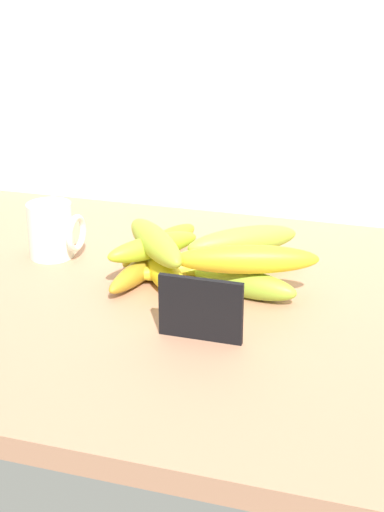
% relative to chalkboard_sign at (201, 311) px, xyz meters
% --- Properties ---
extents(counter_top, '(1.10, 0.76, 0.03)m').
position_rel_chalkboard_sign_xyz_m(counter_top, '(-0.12, 0.12, -0.05)').
color(counter_top, '#AC785B').
rests_on(counter_top, ground).
extents(back_wall, '(1.30, 0.02, 0.70)m').
position_rel_chalkboard_sign_xyz_m(back_wall, '(-0.12, 0.51, 0.28)').
color(back_wall, silver).
rests_on(back_wall, ground).
extents(chalkboard_sign, '(0.11, 0.02, 0.08)m').
position_rel_chalkboard_sign_xyz_m(chalkboard_sign, '(0.00, 0.00, 0.00)').
color(chalkboard_sign, black).
rests_on(chalkboard_sign, counter_top).
extents(coffee_mug, '(0.09, 0.07, 0.09)m').
position_rel_chalkboard_sign_xyz_m(coffee_mug, '(-0.31, 0.20, 0.01)').
color(coffee_mug, white).
rests_on(coffee_mug, counter_top).
extents(banana_0, '(0.09, 0.21, 0.04)m').
position_rel_chalkboard_sign_xyz_m(banana_0, '(-0.14, 0.25, -0.02)').
color(banana_0, gold).
rests_on(banana_0, counter_top).
extents(banana_1, '(0.13, 0.15, 0.04)m').
position_rel_chalkboard_sign_xyz_m(banana_1, '(-0.10, 0.14, -0.02)').
color(banana_1, yellow).
rests_on(banana_1, counter_top).
extents(banana_2, '(0.18, 0.14, 0.03)m').
position_rel_chalkboard_sign_xyz_m(banana_2, '(-0.06, 0.18, -0.02)').
color(banana_2, yellow).
rests_on(banana_2, counter_top).
extents(banana_3, '(0.17, 0.16, 0.03)m').
position_rel_chalkboard_sign_xyz_m(banana_3, '(-0.00, 0.22, -0.02)').
color(banana_3, gold).
rests_on(banana_3, counter_top).
extents(banana_4, '(0.06, 0.20, 0.03)m').
position_rel_chalkboard_sign_xyz_m(banana_4, '(-0.14, 0.16, -0.02)').
color(banana_4, '#AF8823').
rests_on(banana_4, counter_top).
extents(banana_5, '(0.17, 0.07, 0.04)m').
position_rel_chalkboard_sign_xyz_m(banana_5, '(0.02, 0.14, -0.02)').
color(banana_5, '#8DB133').
rests_on(banana_5, counter_top).
extents(banana_6, '(0.12, 0.14, 0.04)m').
position_rel_chalkboard_sign_xyz_m(banana_6, '(-0.12, 0.16, 0.01)').
color(banana_6, '#A4C229').
rests_on(banana_6, banana_4).
extents(banana_7, '(0.21, 0.10, 0.04)m').
position_rel_chalkboard_sign_xyz_m(banana_7, '(0.03, 0.13, 0.02)').
color(banana_7, yellow).
rests_on(banana_7, banana_5).
extents(banana_8, '(0.15, 0.17, 0.04)m').
position_rel_chalkboard_sign_xyz_m(banana_8, '(-0.11, 0.15, 0.02)').
color(banana_8, '#A3B831').
rests_on(banana_8, banana_1).
extents(banana_9, '(0.17, 0.15, 0.04)m').
position_rel_chalkboard_sign_xyz_m(banana_9, '(0.00, 0.21, 0.02)').
color(banana_9, '#9AB638').
rests_on(banana_9, banana_3).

